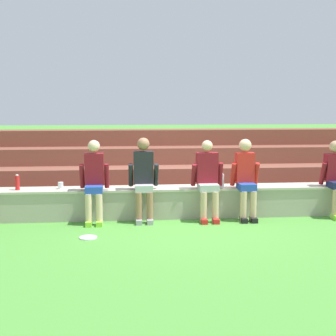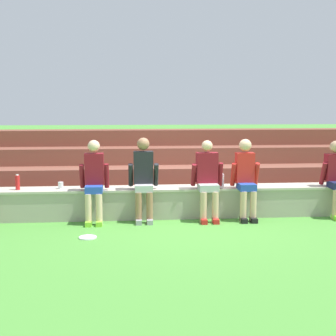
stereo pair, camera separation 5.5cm
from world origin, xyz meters
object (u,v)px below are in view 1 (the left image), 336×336
(person_far_right, at_px, (246,177))
(person_left_of_center, at_px, (94,179))
(water_bottle_near_left, at_px, (222,180))
(water_bottle_mid_left, at_px, (17,183))
(plastic_cup_right_end, at_px, (61,186))
(person_right_of_center, at_px, (208,178))
(person_center, at_px, (144,177))
(person_rightmost_edge, at_px, (336,176))
(frisbee, at_px, (88,237))

(person_far_right, bearing_deg, person_left_of_center, 179.97)
(water_bottle_near_left, bearing_deg, person_left_of_center, -172.73)
(person_left_of_center, distance_m, water_bottle_mid_left, 1.36)
(person_left_of_center, height_order, water_bottle_near_left, person_left_of_center)
(plastic_cup_right_end, bearing_deg, person_right_of_center, -6.46)
(person_center, height_order, person_right_of_center, person_center)
(person_center, distance_m, person_far_right, 1.78)
(person_rightmost_edge, height_order, plastic_cup_right_end, person_rightmost_edge)
(person_far_right, bearing_deg, person_rightmost_edge, 1.35)
(person_right_of_center, xyz_separation_m, water_bottle_near_left, (0.32, 0.29, -0.09))
(person_left_of_center, height_order, water_bottle_mid_left, person_left_of_center)
(person_left_of_center, relative_size, person_rightmost_edge, 1.03)
(water_bottle_mid_left, relative_size, plastic_cup_right_end, 2.25)
(person_left_of_center, relative_size, person_right_of_center, 1.01)
(person_rightmost_edge, distance_m, frisbee, 4.50)
(person_center, height_order, water_bottle_near_left, person_center)
(water_bottle_near_left, xyz_separation_m, plastic_cup_right_end, (-2.87, -0.00, -0.05))
(person_right_of_center, xyz_separation_m, person_rightmost_edge, (2.34, 0.04, -0.00))
(person_far_right, xyz_separation_m, water_bottle_near_left, (-0.35, 0.29, -0.10))
(person_center, bearing_deg, frisbee, -131.51)
(person_right_of_center, xyz_separation_m, plastic_cup_right_end, (-2.55, 0.29, -0.14))
(plastic_cup_right_end, bearing_deg, person_left_of_center, -25.46)
(person_left_of_center, bearing_deg, water_bottle_mid_left, 169.04)
(person_center, height_order, frisbee, person_center)
(person_far_right, height_order, water_bottle_near_left, person_far_right)
(water_bottle_near_left, bearing_deg, person_rightmost_edge, -7.10)
(person_far_right, bearing_deg, plastic_cup_right_end, 174.90)
(person_left_of_center, height_order, person_center, person_center)
(person_right_of_center, distance_m, water_bottle_near_left, 0.44)
(water_bottle_near_left, distance_m, frisbee, 2.71)
(person_far_right, bearing_deg, water_bottle_mid_left, 176.25)
(person_center, xyz_separation_m, person_far_right, (1.78, -0.03, -0.02))
(person_left_of_center, distance_m, person_far_right, 2.62)
(plastic_cup_right_end, xyz_separation_m, frisbee, (0.56, -1.25, -0.59))
(person_left_of_center, bearing_deg, frisbee, -92.54)
(person_left_of_center, bearing_deg, water_bottle_near_left, 7.27)
(person_left_of_center, height_order, person_far_right, same)
(person_rightmost_edge, relative_size, water_bottle_near_left, 5.73)
(person_far_right, distance_m, water_bottle_near_left, 0.47)
(person_right_of_center, height_order, frisbee, person_right_of_center)
(person_left_of_center, xyz_separation_m, water_bottle_near_left, (2.27, 0.29, -0.10))
(person_left_of_center, bearing_deg, plastic_cup_right_end, 154.54)
(person_rightmost_edge, bearing_deg, water_bottle_near_left, 172.90)
(person_center, relative_size, person_far_right, 1.02)
(plastic_cup_right_end, height_order, frisbee, plastic_cup_right_end)
(person_left_of_center, relative_size, person_far_right, 1.00)
(person_far_right, bearing_deg, water_bottle_near_left, 140.62)
(person_far_right, relative_size, water_bottle_near_left, 5.91)
(person_center, height_order, water_bottle_mid_left, person_center)
(frisbee, bearing_deg, person_right_of_center, 25.85)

